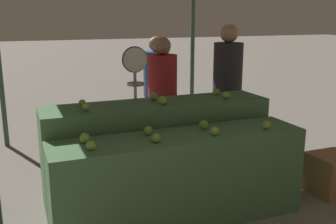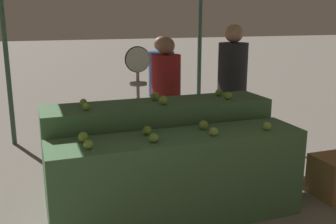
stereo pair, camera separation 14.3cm
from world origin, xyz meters
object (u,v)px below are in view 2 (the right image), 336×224
person_customer_left (232,83)px  person_customer_right (162,84)px  produce_scale (138,83)px  person_vendor_at_scale (166,94)px  wooden_crate_side (335,176)px

person_customer_left → person_customer_right: person_customer_left is taller
person_customer_left → person_customer_right: size_ratio=1.11×
produce_scale → person_customer_left: 1.38m
person_vendor_at_scale → person_customer_left: person_customer_left is taller
person_customer_left → person_customer_right: (-0.71, 0.83, -0.11)m
person_vendor_at_scale → person_customer_left: bearing=-155.9°
produce_scale → person_vendor_at_scale: size_ratio=0.95×
produce_scale → person_customer_left: size_ratio=0.87×
produce_scale → person_customer_right: 1.27m
produce_scale → person_customer_left: person_customer_left is taller
person_vendor_at_scale → person_customer_right: 0.84m
person_customer_right → produce_scale: bearing=50.2°
produce_scale → wooden_crate_side: (1.86, -1.21, -0.94)m
person_vendor_at_scale → person_customer_left: size_ratio=0.92×
wooden_crate_side → person_customer_right: bearing=118.1°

